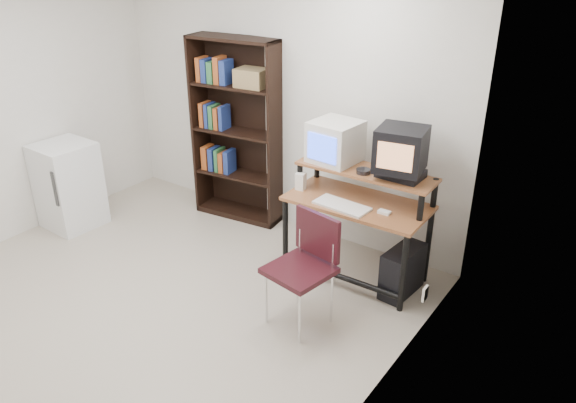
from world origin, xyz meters
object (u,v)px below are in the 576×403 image
Objects in this scene: crt_tv at (401,149)px; bookshelf at (238,129)px; school_chair at (306,258)px; mini_fridge at (69,185)px; crt_monitor at (335,142)px; pc_tower at (402,271)px; computer_desk at (359,205)px.

crt_tv is 1.95m from bookshelf.
mini_fridge is at bearing -169.29° from school_chair.
bookshelf reaches higher than mini_fridge.
crt_monitor is at bearing -16.62° from bookshelf.
crt_monitor is 0.48× the size of school_chair.
pc_tower is at bearing 15.86° from mini_fridge.
crt_monitor is at bearing 174.05° from pc_tower.
pc_tower is at bearing 67.98° from school_chair.
bookshelf is at bearing 153.95° from school_chair.
pc_tower is at bearing -6.94° from crt_monitor.
school_chair is 1.00× the size of mini_fridge.
computer_desk is at bearing 18.51° from mini_fridge.
computer_desk is at bearing -17.26° from crt_monitor.
pc_tower is 0.50× the size of mini_fridge.
pc_tower is at bearing -17.24° from bookshelf.
crt_tv is 1.17m from school_chair.
crt_tv is (0.29, 0.11, 0.54)m from computer_desk.
school_chair is at bearing -116.15° from pc_tower.
mini_fridge is at bearing -160.74° from pc_tower.
crt_monitor is 1.16m from school_chair.
pc_tower is at bearing -4.71° from computer_desk.
bookshelf is at bearing 162.56° from crt_tv.
crt_monitor reaches higher than pc_tower.
mini_fridge is (-2.91, -0.87, -0.24)m from computer_desk.
pc_tower is (0.17, -0.14, -1.02)m from crt_tv.
crt_tv is 1.04m from pc_tower.
mini_fridge is at bearing -143.55° from bookshelf.
computer_desk is 2.88× the size of crt_monitor.
crt_monitor is 1.32m from bookshelf.
crt_tv is 3.44m from mini_fridge.
crt_monitor is at bearing 157.15° from computer_desk.
school_chair is 2.03m from bookshelf.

